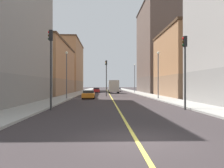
{
  "coord_description": "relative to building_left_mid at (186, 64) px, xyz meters",
  "views": [
    {
      "loc": [
        -1.25,
        -9.18,
        2.14
      ],
      "look_at": [
        0.71,
        48.27,
        2.32
      ],
      "focal_mm": 38.26,
      "sensor_mm": 36.0,
      "label": 1
    }
  ],
  "objects": [
    {
      "name": "street_lamp_right_near",
      "position": [
        -20.06,
        -6.91,
        -1.58
      ],
      "size": [
        0.36,
        0.36,
        6.86
      ],
      "color": "#4C4C51",
      "rests_on": "ground"
    },
    {
      "name": "sidewalk_right",
      "position": [
        -21.06,
        16.33,
        -5.84
      ],
      "size": [
        3.21,
        168.0,
        0.15
      ],
      "primitive_type": "cube",
      "color": "#9E9B93",
      "rests_on": "ground"
    },
    {
      "name": "street_lamp_left_far",
      "position": [
        -6.69,
        19.38,
        -1.34
      ],
      "size": [
        0.36,
        0.36,
        7.32
      ],
      "color": "#4C4C51",
      "rests_on": "ground"
    },
    {
      "name": "building_right_midblock",
      "position": [
        -26.75,
        10.7,
        -0.34
      ],
      "size": [
        8.46,
        25.41,
        11.12
      ],
      "color": "#8F6B4F",
      "rests_on": "ground"
    },
    {
      "name": "traffic_light_median_far",
      "position": [
        -14.17,
        2.85,
        -1.62
      ],
      "size": [
        0.4,
        0.32,
        6.71
      ],
      "color": "#2D2D2D",
      "rests_on": "ground"
    },
    {
      "name": "box_truck",
      "position": [
        -12.18,
        18.02,
        -4.23
      ],
      "size": [
        2.56,
        6.6,
        3.24
      ],
      "color": "navy",
      "rests_on": "ground"
    },
    {
      "name": "ground_plane",
      "position": [
        -13.37,
        -32.67,
        -5.91
      ],
      "size": [
        400.0,
        400.0,
        0.0
      ],
      "primitive_type": "plane",
      "color": "#342C2D",
      "rests_on": "ground"
    },
    {
      "name": "traffic_light_right_near",
      "position": [
        -19.07,
        -21.74,
        -1.61
      ],
      "size": [
        0.4,
        0.32,
        6.72
      ],
      "color": "#2D2D2D",
      "rests_on": "ground"
    },
    {
      "name": "car_white",
      "position": [
        -10.26,
        32.98,
        -5.27
      ],
      "size": [
        1.96,
        4.24,
        1.28
      ],
      "color": "white",
      "rests_on": "ground"
    },
    {
      "name": "building_left_mid",
      "position": [
        0.0,
        0.0,
        0.0
      ],
      "size": [
        8.46,
        17.18,
        11.8
      ],
      "color": "#8F6B4F",
      "rests_on": "ground"
    },
    {
      "name": "car_red",
      "position": [
        -16.68,
        23.02,
        -5.26
      ],
      "size": [
        1.95,
        4.2,
        1.35
      ],
      "color": "red",
      "rests_on": "ground"
    },
    {
      "name": "car_orange",
      "position": [
        -16.99,
        -5.02,
        -5.28
      ],
      "size": [
        1.93,
        4.54,
        1.27
      ],
      "color": "orange",
      "rests_on": "ground"
    },
    {
      "name": "street_lamp_left_near",
      "position": [
        -6.69,
        -7.3,
        -1.6
      ],
      "size": [
        0.36,
        0.36,
        6.84
      ],
      "color": "#4C4C51",
      "rests_on": "ground"
    },
    {
      "name": "building_left_far",
      "position": [
        -0.0,
        23.28,
        6.13
      ],
      "size": [
        8.46,
        22.74,
        24.06
      ],
      "color": "brown",
      "rests_on": "ground"
    },
    {
      "name": "building_right_distant",
      "position": [
        -26.75,
        39.14,
        2.44
      ],
      "size": [
        8.46,
        24.6,
        16.68
      ],
      "color": "#8F6B4F",
      "rests_on": "ground"
    },
    {
      "name": "sidewalk_left",
      "position": [
        -5.69,
        16.33,
        -5.84
      ],
      "size": [
        3.21,
        168.0,
        0.15
      ],
      "primitive_type": "cube",
      "color": "#9E9B93",
      "rests_on": "ground"
    },
    {
      "name": "traffic_light_left_near",
      "position": [
        -7.7,
        -21.74,
        -1.86
      ],
      "size": [
        0.4,
        0.32,
        6.28
      ],
      "color": "#2D2D2D",
      "rests_on": "ground"
    },
    {
      "name": "lane_center_stripe",
      "position": [
        -13.37,
        16.33,
        -5.9
      ],
      "size": [
        0.16,
        154.0,
        0.01
      ],
      "primitive_type": "cube",
      "color": "#E5D14C",
      "rests_on": "ground"
    }
  ]
}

